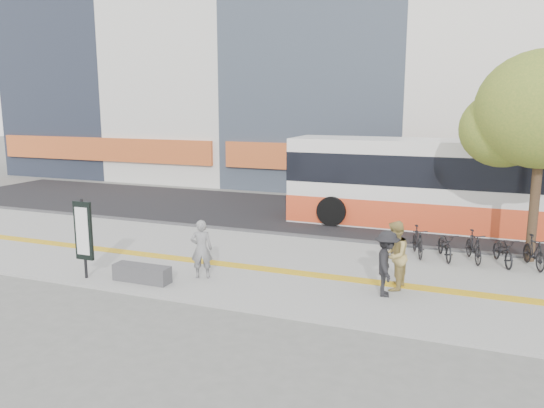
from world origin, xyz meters
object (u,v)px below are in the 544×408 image
at_px(bench, 142,273).
at_px(seated_woman, 202,249).
at_px(street_tree, 542,112).
at_px(pedestrian_dark, 387,263).
at_px(bus, 454,187).
at_px(signboard, 83,232).
at_px(pedestrian_tan, 394,256).

xyz_separation_m(bench, seated_woman, (1.34, 0.88, 0.58)).
xyz_separation_m(street_tree, pedestrian_dark, (-3.54, -4.70, -3.61)).
relative_size(bus, seated_woman, 7.77).
xyz_separation_m(bench, pedestrian_dark, (6.24, 1.33, 0.60)).
relative_size(bench, bus, 0.13).
xyz_separation_m(bench, street_tree, (9.78, 6.02, 4.21)).
xyz_separation_m(signboard, street_tree, (11.38, 6.33, 3.15)).
height_order(signboard, bus, bus).
bearing_deg(street_tree, pedestrian_tan, -129.57).
xyz_separation_m(street_tree, seated_woman, (-8.44, -5.14, -3.63)).
bearing_deg(pedestrian_dark, signboard, 91.12).
height_order(pedestrian_tan, pedestrian_dark, pedestrian_tan).
relative_size(bus, pedestrian_tan, 7.07).
bearing_deg(seated_woman, pedestrian_tan, 169.14).
height_order(street_tree, pedestrian_dark, street_tree).
bearing_deg(pedestrian_dark, street_tree, -47.63).
height_order(street_tree, bus, street_tree).
distance_m(bus, pedestrian_tan, 7.93).
xyz_separation_m(signboard, bus, (8.95, 10.01, 0.27)).
bearing_deg(seated_woman, pedestrian_dark, 163.23).
height_order(bus, seated_woman, bus).
relative_size(signboard, pedestrian_tan, 1.24).
distance_m(bench, pedestrian_tan, 6.65).
height_order(signboard, pedestrian_tan, signboard).
xyz_separation_m(street_tree, bus, (-2.43, 3.68, -2.88)).
height_order(bench, pedestrian_dark, pedestrian_dark).
relative_size(seated_woman, pedestrian_tan, 0.91).
relative_size(signboard, street_tree, 0.35).
bearing_deg(bench, pedestrian_tan, 16.37).
bearing_deg(seated_woman, street_tree, -170.65).
distance_m(bench, bus, 12.24).
xyz_separation_m(signboard, pedestrian_tan, (7.94, 2.17, -0.40)).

